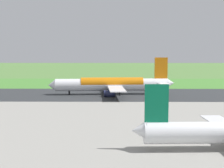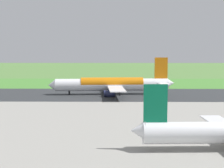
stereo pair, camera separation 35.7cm
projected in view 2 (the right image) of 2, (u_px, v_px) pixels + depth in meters
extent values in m
plane|color=#547F3D|center=(116.00, 94.00, 137.68)|extent=(800.00, 800.00, 0.00)
cube|color=#2D3033|center=(116.00, 94.00, 137.67)|extent=(600.00, 41.77, 0.06)
cube|color=gray|center=(115.00, 140.00, 66.07)|extent=(440.00, 110.00, 0.05)
cube|color=#478534|center=(116.00, 85.00, 178.99)|extent=(600.00, 80.00, 0.04)
cylinder|color=white|center=(112.00, 85.00, 137.28)|extent=(48.25, 8.60, 5.20)
cone|color=white|center=(52.00, 85.00, 135.83)|extent=(3.34, 5.14, 4.94)
cone|color=white|center=(170.00, 83.00, 138.66)|extent=(3.81, 4.66, 4.42)
cube|color=orange|center=(161.00, 68.00, 137.78)|extent=(5.62, 0.90, 9.00)
cube|color=white|center=(164.00, 84.00, 132.94)|extent=(4.63, 9.26, 0.36)
cube|color=white|center=(158.00, 81.00, 143.87)|extent=(4.63, 9.26, 0.36)
cube|color=white|center=(116.00, 89.00, 126.45)|extent=(7.55, 22.37, 0.35)
cube|color=white|center=(113.00, 83.00, 148.31)|extent=(7.55, 22.37, 0.35)
cylinder|color=#23284C|center=(109.00, 94.00, 130.03)|extent=(4.69, 3.11, 2.80)
cylinder|color=#23284C|center=(108.00, 89.00, 144.93)|extent=(4.69, 3.11, 2.80)
cylinder|color=black|center=(69.00, 91.00, 136.49)|extent=(0.70, 0.70, 3.42)
cylinder|color=black|center=(120.00, 92.00, 133.73)|extent=(0.70, 0.70, 3.42)
cylinder|color=black|center=(118.00, 89.00, 141.67)|extent=(0.70, 0.70, 3.42)
cylinder|color=orange|center=(112.00, 83.00, 137.23)|extent=(26.70, 7.09, 5.23)
cone|color=white|center=(138.00, 131.00, 58.95)|extent=(2.85, 3.54, 3.44)
cube|color=#0C724C|center=(155.00, 103.00, 58.52)|extent=(4.37, 0.55, 7.00)
cube|color=white|center=(222.00, 124.00, 67.99)|extent=(5.31, 17.29, 0.27)
cylinder|color=slate|center=(82.00, 83.00, 175.89)|extent=(0.10, 0.10, 1.98)
cube|color=red|center=(82.00, 81.00, 175.78)|extent=(0.60, 0.04, 0.60)
cone|color=orange|center=(69.00, 84.00, 177.93)|extent=(0.40, 0.40, 0.55)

